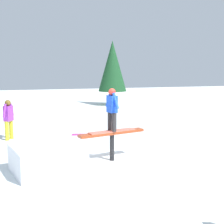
{
  "coord_description": "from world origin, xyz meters",
  "views": [
    {
      "loc": [
        -2.46,
        -8.9,
        2.86
      ],
      "look_at": [
        0.0,
        0.0,
        1.5
      ],
      "focal_mm": 50.0,
      "sensor_mm": 36.0,
      "label": 1
    }
  ],
  "objects_px": {
    "main_rider_on_rail": "(112,111)",
    "loose_snowboard_magenta": "(90,134)",
    "rail_feature": "(112,136)",
    "bystander_purple": "(8,117)",
    "pine_tree_near": "(112,66)"
  },
  "relations": [
    {
      "from": "main_rider_on_rail",
      "to": "loose_snowboard_magenta",
      "type": "distance_m",
      "value": 4.0
    },
    {
      "from": "rail_feature",
      "to": "main_rider_on_rail",
      "type": "bearing_deg",
      "value": 0.0
    },
    {
      "from": "bystander_purple",
      "to": "loose_snowboard_magenta",
      "type": "height_order",
      "value": "bystander_purple"
    },
    {
      "from": "rail_feature",
      "to": "bystander_purple",
      "type": "distance_m",
      "value": 4.87
    },
    {
      "from": "main_rider_on_rail",
      "to": "bystander_purple",
      "type": "relative_size",
      "value": 0.97
    },
    {
      "from": "bystander_purple",
      "to": "loose_snowboard_magenta",
      "type": "xyz_separation_m",
      "value": [
        3.2,
        0.01,
        -0.87
      ]
    },
    {
      "from": "main_rider_on_rail",
      "to": "rail_feature",
      "type": "bearing_deg",
      "value": 0.0
    },
    {
      "from": "rail_feature",
      "to": "pine_tree_near",
      "type": "height_order",
      "value": "pine_tree_near"
    },
    {
      "from": "rail_feature",
      "to": "loose_snowboard_magenta",
      "type": "height_order",
      "value": "rail_feature"
    },
    {
      "from": "main_rider_on_rail",
      "to": "loose_snowboard_magenta",
      "type": "xyz_separation_m",
      "value": [
        0.04,
        3.7,
        -1.52
      ]
    },
    {
      "from": "rail_feature",
      "to": "bystander_purple",
      "type": "xyz_separation_m",
      "value": [
        -3.16,
        3.7,
        0.13
      ]
    },
    {
      "from": "rail_feature",
      "to": "main_rider_on_rail",
      "type": "xyz_separation_m",
      "value": [
        0.0,
        0.0,
        0.79
      ]
    },
    {
      "from": "loose_snowboard_magenta",
      "to": "rail_feature",
      "type": "bearing_deg",
      "value": -78.85
    },
    {
      "from": "bystander_purple",
      "to": "main_rider_on_rail",
      "type": "bearing_deg",
      "value": -107.67
    },
    {
      "from": "main_rider_on_rail",
      "to": "loose_snowboard_magenta",
      "type": "height_order",
      "value": "main_rider_on_rail"
    }
  ]
}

